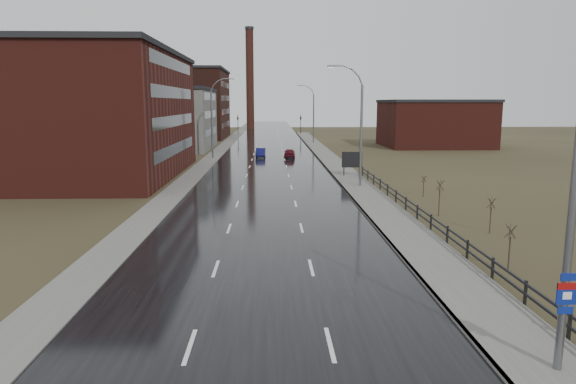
{
  "coord_description": "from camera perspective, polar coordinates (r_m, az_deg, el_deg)",
  "views": [
    {
      "loc": [
        0.39,
        -11.74,
        7.91
      ],
      "look_at": [
        1.33,
        16.48,
        3.0
      ],
      "focal_mm": 32.0,
      "sensor_mm": 36.0,
      "label": 1
    }
  ],
  "objects": [
    {
      "name": "road",
      "position": [
        72.17,
        -2.2,
        3.59
      ],
      "size": [
        14.0,
        300.0,
        0.06
      ],
      "primitive_type": "cube",
      "color": "black",
      "rests_on": "ground"
    },
    {
      "name": "sidewalk_right",
      "position": [
        48.09,
        7.96,
        0.41
      ],
      "size": [
        3.2,
        180.0,
        0.18
      ],
      "primitive_type": "cube",
      "color": "#595651",
      "rests_on": "ground"
    },
    {
      "name": "curb_right",
      "position": [
        47.85,
        6.16,
        0.4
      ],
      "size": [
        0.16,
        180.0,
        0.18
      ],
      "primitive_type": "cube",
      "color": "slate",
      "rests_on": "ground"
    },
    {
      "name": "sidewalk_left",
      "position": [
        72.67,
        -8.69,
        3.55
      ],
      "size": [
        2.4,
        260.0,
        0.12
      ],
      "primitive_type": "cube",
      "color": "#595651",
      "rests_on": "ground"
    },
    {
      "name": "warehouse_near",
      "position": [
        60.64,
        -22.78,
        8.02
      ],
      "size": [
        22.44,
        28.56,
        13.5
      ],
      "color": "#471914",
      "rests_on": "ground"
    },
    {
      "name": "warehouse_mid",
      "position": [
        91.64,
        -13.6,
        7.93
      ],
      "size": [
        16.32,
        20.4,
        10.5
      ],
      "color": "slate",
      "rests_on": "ground"
    },
    {
      "name": "warehouse_far",
      "position": [
        122.0,
        -13.13,
        9.54
      ],
      "size": [
        26.52,
        24.48,
        15.5
      ],
      "color": "#331611",
      "rests_on": "ground"
    },
    {
      "name": "building_right",
      "position": [
        98.46,
        15.92,
        7.36
      ],
      "size": [
        18.36,
        16.32,
        8.5
      ],
      "color": "#471914",
      "rests_on": "ground"
    },
    {
      "name": "smokestack",
      "position": [
        162.04,
        -4.26,
        12.52
      ],
      "size": [
        2.7,
        2.7,
        30.7
      ],
      "color": "#331611",
      "rests_on": "ground"
    },
    {
      "name": "streetlight_main",
      "position": [
        16.04,
        28.39,
        2.05
      ],
      "size": [
        3.91,
        0.29,
        12.11
      ],
      "color": "slate",
      "rests_on": "ground"
    },
    {
      "name": "streetlight_right_mid",
      "position": [
        48.46,
        7.8,
        7.32
      ],
      "size": [
        3.36,
        0.28,
        11.35
      ],
      "color": "slate",
      "rests_on": "ground"
    },
    {
      "name": "streetlight_left",
      "position": [
        74.21,
        -8.24,
        8.16
      ],
      "size": [
        3.36,
        0.28,
        11.35
      ],
      "color": "slate",
      "rests_on": "ground"
    },
    {
      "name": "streetlight_right_far",
      "position": [
        102.08,
        2.69,
        8.69
      ],
      "size": [
        3.36,
        0.28,
        11.35
      ],
      "color": "slate",
      "rests_on": "ground"
    },
    {
      "name": "guardrail",
      "position": [
        32.45,
        15.96,
        -3.34
      ],
      "size": [
        0.1,
        53.05,
        1.1
      ],
      "color": "black",
      "rests_on": "ground"
    },
    {
      "name": "shrub_c",
      "position": [
        26.58,
        23.42,
        -5.57
      ],
      "size": [
        0.54,
        0.57,
        2.27
      ],
      "color": "#382D23",
      "rests_on": "ground"
    },
    {
      "name": "shrub_d",
      "position": [
        33.74,
        21.6,
        -2.35
      ],
      "size": [
        0.53,
        0.56,
        2.22
      ],
      "color": "#382D23",
      "rests_on": "ground"
    },
    {
      "name": "shrub_e",
      "position": [
        37.62,
        16.48,
        -0.53
      ],
      "size": [
        0.61,
        0.65,
        2.6
      ],
      "color": "#382D23",
      "rests_on": "ground"
    },
    {
      "name": "shrub_f",
      "position": [
        45.15,
        14.83,
        0.68
      ],
      "size": [
        0.44,
        0.46,
        1.81
      ],
      "color": "#382D23",
      "rests_on": "ground"
    },
    {
      "name": "billboard",
      "position": [
        55.73,
        7.12,
        3.51
      ],
      "size": [
        2.2,
        0.17,
        2.74
      ],
      "color": "black",
      "rests_on": "ground"
    },
    {
      "name": "traffic_light_left",
      "position": [
        132.04,
        -5.6,
        8.38
      ],
      "size": [
        0.58,
        2.73,
        5.3
      ],
      "color": "black",
      "rests_on": "ground"
    },
    {
      "name": "traffic_light_right",
      "position": [
        132.0,
        1.42,
        8.42
      ],
      "size": [
        0.58,
        2.73,
        5.3
      ],
      "color": "black",
      "rests_on": "ground"
    },
    {
      "name": "car_near",
      "position": [
        75.66,
        -3.06,
        4.35
      ],
      "size": [
        1.43,
        3.99,
        1.31
      ],
      "primitive_type": "imported",
      "rotation": [
        0.0,
        0.0,
        -0.01
      ],
      "color": "#0E1048",
      "rests_on": "ground"
    },
    {
      "name": "car_far",
      "position": [
        74.93,
        0.17,
        4.32
      ],
      "size": [
        1.81,
        4.03,
        1.34
      ],
      "primitive_type": "imported",
      "rotation": [
        0.0,
        0.0,
        3.09
      ],
      "color": "#500D18",
      "rests_on": "ground"
    }
  ]
}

